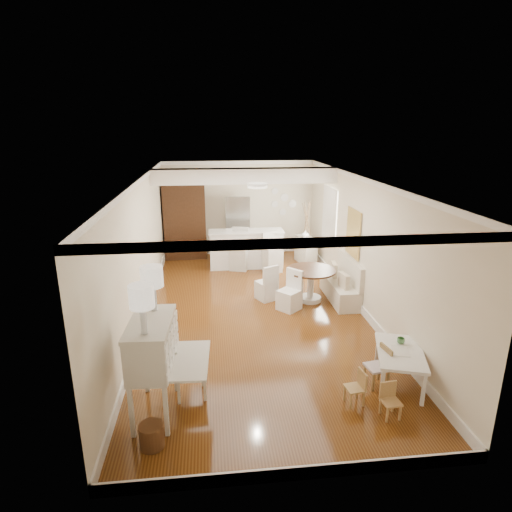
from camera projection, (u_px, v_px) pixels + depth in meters
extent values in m
plane|color=brown|center=(255.00, 313.00, 9.05)|extent=(9.00, 9.00, 0.00)
cube|color=white|center=(255.00, 179.00, 8.23)|extent=(4.50, 9.00, 0.04)
cube|color=silver|center=(239.00, 208.00, 12.91)|extent=(4.50, 0.04, 2.80)
cube|color=silver|center=(302.00, 371.00, 4.36)|extent=(4.50, 0.04, 2.80)
cube|color=silver|center=(141.00, 253.00, 8.40)|extent=(0.04, 9.00, 2.80)
cube|color=silver|center=(362.00, 246.00, 8.87)|extent=(0.04, 9.00, 2.80)
cube|color=white|center=(245.00, 176.00, 10.37)|extent=(4.50, 0.45, 0.36)
cube|color=tan|center=(353.00, 233.00, 9.30)|extent=(0.04, 0.84, 1.04)
cube|color=white|center=(330.00, 215.00, 11.11)|extent=(0.04, 1.10, 1.40)
cylinder|color=#381E11|center=(198.00, 194.00, 12.63)|extent=(0.30, 0.03, 0.30)
cylinder|color=white|center=(257.00, 185.00, 7.77)|extent=(0.36, 0.36, 0.08)
cube|color=silver|center=(154.00, 368.00, 5.72)|extent=(1.13, 1.15, 1.38)
cube|color=silver|center=(190.00, 370.00, 6.18)|extent=(0.52, 0.52, 0.83)
cylinder|color=brown|center=(152.00, 436.00, 5.24)|extent=(0.36, 0.36, 0.31)
cube|color=white|center=(399.00, 367.00, 6.49)|extent=(0.97, 1.26, 0.56)
cube|color=tan|center=(355.00, 388.00, 6.02)|extent=(0.28, 0.28, 0.52)
cube|color=#9D7B47|center=(377.00, 366.00, 6.43)|extent=(0.36, 0.36, 0.64)
cube|color=tan|center=(391.00, 401.00, 5.74)|extent=(0.26, 0.26, 0.49)
cube|color=silver|center=(340.00, 279.00, 9.59)|extent=(0.52, 1.60, 0.98)
cylinder|color=#422515|center=(310.00, 285.00, 9.55)|extent=(1.35, 1.35, 0.75)
cube|color=white|center=(289.00, 291.00, 9.09)|extent=(0.59, 0.59, 0.86)
cube|color=white|center=(266.00, 282.00, 9.63)|extent=(0.54, 0.55, 0.83)
cube|color=white|center=(246.00, 249.00, 11.85)|extent=(2.05, 0.65, 1.03)
cube|color=silver|center=(239.00, 249.00, 11.62)|extent=(0.57, 0.57, 1.14)
cube|color=white|center=(272.00, 252.00, 11.46)|extent=(0.53, 0.53, 1.06)
cube|color=#381E11|center=(185.00, 220.00, 12.51)|extent=(1.20, 0.60, 2.30)
imported|color=silver|center=(250.00, 227.00, 12.76)|extent=(0.75, 0.65, 1.80)
cube|color=beige|center=(306.00, 250.00, 12.24)|extent=(0.51, 0.85, 0.76)
imported|color=#528E54|center=(401.00, 341.00, 6.62)|extent=(0.14, 0.14, 0.09)
imported|color=white|center=(305.00, 234.00, 12.07)|extent=(0.24, 0.24, 0.21)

